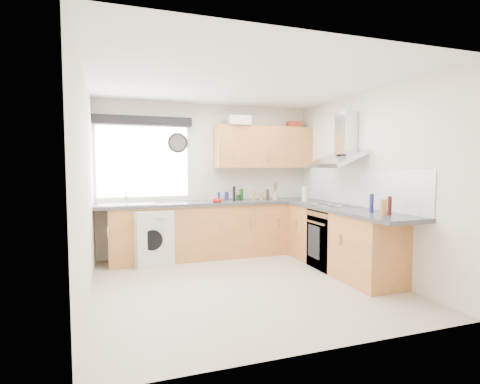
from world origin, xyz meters
name	(u,v)px	position (x,y,z in m)	size (l,w,h in m)	color
ground_plane	(243,284)	(0.00, 0.00, 0.00)	(3.60, 3.60, 0.00)	beige
ceiling	(243,82)	(0.00, 0.00, 2.50)	(3.60, 3.60, 0.02)	white
wall_back	(208,180)	(0.00, 1.80, 1.25)	(3.60, 0.02, 2.50)	silver
wall_front	(320,197)	(0.00, -1.80, 1.25)	(3.60, 0.02, 2.50)	silver
wall_left	(86,188)	(-1.80, 0.00, 1.25)	(0.02, 3.60, 2.50)	silver
wall_right	(365,183)	(1.80, 0.00, 1.25)	(0.02, 3.60, 2.50)	silver
window	(143,162)	(-1.05, 1.79, 1.55)	(1.40, 0.02, 1.10)	beige
window_blind	(143,121)	(-1.05, 1.70, 2.18)	(1.50, 0.18, 0.14)	black
splashback	(352,187)	(1.79, 0.30, 1.18)	(0.01, 3.00, 0.54)	white
base_cab_back	(206,231)	(-0.10, 1.51, 0.43)	(3.00, 0.58, 0.86)	#AC6933
base_cab_corner	(295,226)	(1.50, 1.50, 0.43)	(0.60, 0.60, 0.86)	#AC6933
base_cab_right	(340,240)	(1.51, 0.15, 0.43)	(0.58, 2.10, 0.86)	#AC6933
worktop_back	(212,203)	(0.00, 1.50, 0.89)	(3.60, 0.62, 0.05)	#343539
worktop_right	(346,210)	(1.50, 0.00, 0.89)	(0.62, 2.42, 0.05)	#343539
sink	(126,201)	(-1.33, 1.50, 0.95)	(0.84, 0.46, 0.10)	silver
oven	(334,239)	(1.50, 0.30, 0.42)	(0.56, 0.58, 0.85)	black
hob_plate	(334,205)	(1.50, 0.30, 0.92)	(0.52, 0.52, 0.01)	silver
extractor_hood	(341,146)	(1.60, 0.30, 1.77)	(0.52, 0.78, 0.66)	silver
upper_cabinets	(264,147)	(0.95, 1.62, 1.80)	(1.70, 0.35, 0.70)	#AC6933
washing_machine	(150,237)	(-1.00, 1.40, 0.41)	(0.56, 0.54, 0.83)	beige
wall_clock	(178,143)	(-0.50, 1.78, 1.86)	(0.33, 0.33, 0.04)	black
casserole	(239,121)	(0.46, 1.52, 2.22)	(0.35, 0.25, 0.15)	beige
storage_box	(294,125)	(1.57, 1.72, 2.21)	(0.25, 0.21, 0.11)	#C33E20
utensil_pot	(275,197)	(1.04, 1.35, 0.97)	(0.09, 0.09, 0.12)	#9C9685
kitchen_roll	(305,194)	(1.44, 1.05, 1.03)	(0.11, 0.11, 0.24)	beige
tomato_cluster	(217,200)	(0.03, 1.30, 0.94)	(0.14, 0.14, 0.06)	red
jar_0	(253,196)	(0.67, 1.40, 0.99)	(0.05, 0.05, 0.16)	olive
jar_1	(227,196)	(0.30, 1.70, 0.98)	(0.07, 0.07, 0.13)	navy
jar_2	(268,195)	(0.93, 1.41, 1.00)	(0.05, 0.05, 0.18)	#33231C
jar_3	(238,198)	(0.44, 1.51, 0.96)	(0.06, 0.06, 0.10)	#133513
jar_4	(241,195)	(0.51, 1.54, 1.00)	(0.07, 0.07, 0.19)	#143816
jar_5	(269,192)	(1.05, 1.63, 1.02)	(0.05, 0.05, 0.22)	beige
jar_6	(234,194)	(0.35, 1.46, 1.03)	(0.05, 0.05, 0.24)	black
jar_7	(261,196)	(0.82, 1.42, 0.98)	(0.05, 0.05, 0.13)	olive
jar_8	(240,192)	(0.55, 1.69, 1.03)	(0.04, 0.04, 0.25)	#9E9587
jar_9	(219,196)	(0.13, 1.58, 0.98)	(0.04, 0.04, 0.14)	navy
bottle_0	(384,207)	(1.42, -0.83, 1.01)	(0.07, 0.07, 0.20)	olive
bottle_1	(372,203)	(1.50, -0.52, 1.03)	(0.05, 0.05, 0.23)	navy
bottle_2	(390,206)	(1.55, -0.78, 1.02)	(0.05, 0.05, 0.22)	#4D1310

